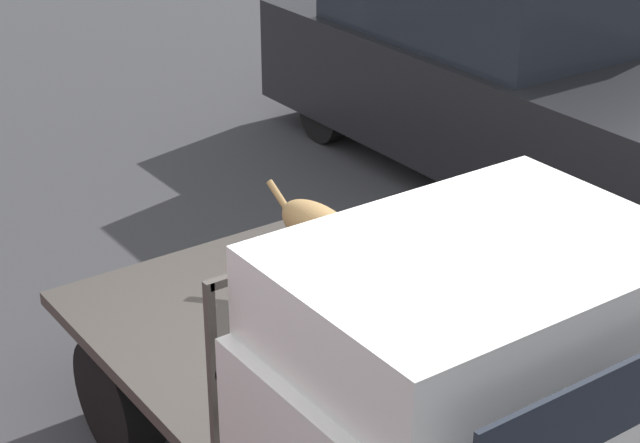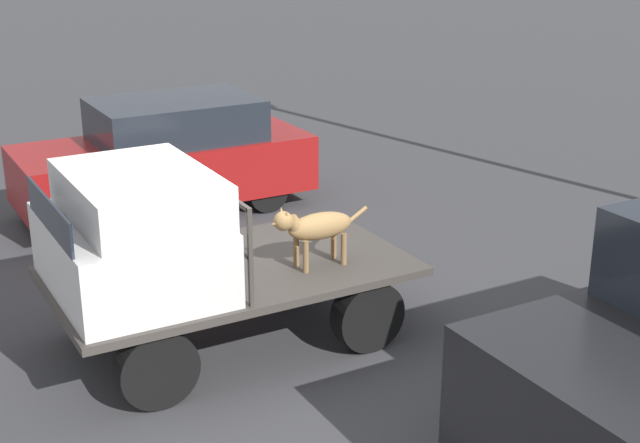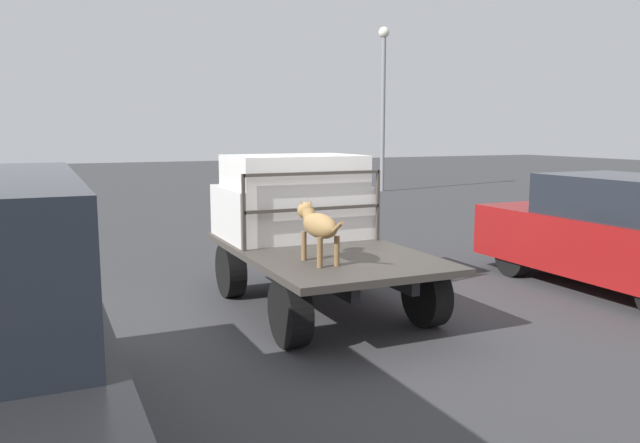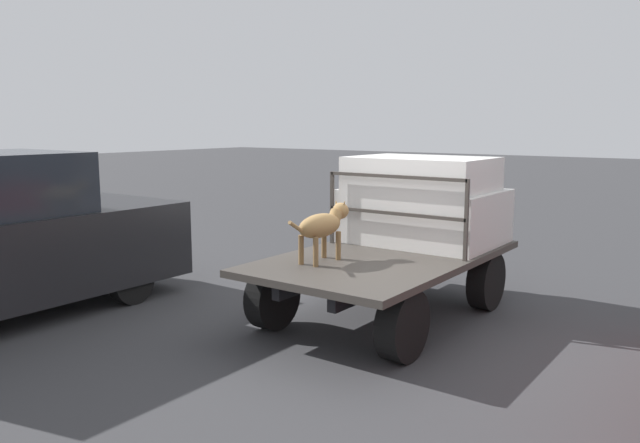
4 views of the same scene
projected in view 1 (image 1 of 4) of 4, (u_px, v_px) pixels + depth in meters
The scene contains 5 objects.
flatbed_truck at pixel (350, 409), 5.68m from camera, with size 3.53×2.00×0.79m.
truck_cab at pixel (484, 374), 4.64m from camera, with size 1.45×1.88×1.12m.
truck_headboard at pixel (377, 287), 5.17m from camera, with size 0.04×1.88×0.93m.
dog at pixel (327, 233), 6.15m from camera, with size 1.09×0.27×0.67m.
parked_pickup_far at pixel (493, 69), 9.70m from camera, with size 4.91×1.97×2.00m.
Camera 1 is at (3.74, -2.83, 3.93)m, focal length 60.00 mm.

